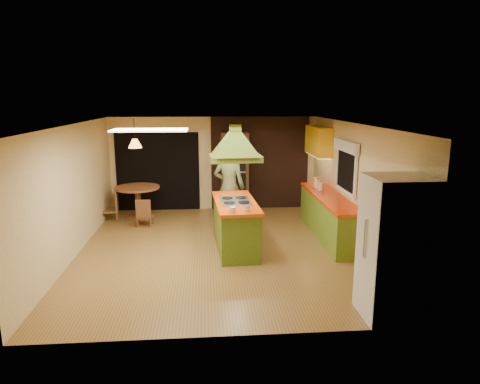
{
  "coord_description": "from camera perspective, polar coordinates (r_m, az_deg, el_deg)",
  "views": [
    {
      "loc": [
        -0.21,
        -8.2,
        3.0
      ],
      "look_at": [
        0.46,
        0.1,
        1.15
      ],
      "focal_mm": 32.0,
      "sensor_mm": 36.0,
      "label": 1
    }
  ],
  "objects": [
    {
      "name": "pendant_lamp",
      "position": [
        10.8,
        -13.82,
        6.31
      ],
      "size": [
        0.41,
        0.41,
        0.22
      ],
      "primitive_type": "cone",
      "rotation": [
        0.0,
        0.0,
        -0.26
      ],
      "color": "#FF9E3F",
      "rests_on": "ceiling_plane"
    },
    {
      "name": "range_hood",
      "position": [
        8.26,
        -0.64,
        7.33
      ],
      "size": [
        1.02,
        0.76,
        0.79
      ],
      "rotation": [
        0.0,
        0.0,
        0.06
      ],
      "color": "#556B1A",
      "rests_on": "ceiling_plane"
    },
    {
      "name": "fluor_panel",
      "position": [
        7.08,
        -11.92,
        8.09
      ],
      "size": [
        1.2,
        0.6,
        0.03
      ],
      "primitive_type": "cube",
      "color": "white",
      "rests_on": "ceiling_plane"
    },
    {
      "name": "wall_oven",
      "position": [
        11.34,
        -0.75,
        2.66
      ],
      "size": [
        0.72,
        0.63,
        2.12
      ],
      "rotation": [
        0.0,
        0.0,
        0.04
      ],
      "color": "#4A3017",
      "rests_on": "ground"
    },
    {
      "name": "brick_panel",
      "position": [
        11.66,
        2.66,
        3.86
      ],
      "size": [
        2.64,
        0.03,
        2.5
      ],
      "primitive_type": "cube",
      "color": "#381E14",
      "rests_on": "ground"
    },
    {
      "name": "canister_medium",
      "position": [
        10.2,
        10.33,
        1.1
      ],
      "size": [
        0.18,
        0.18,
        0.19
      ],
      "primitive_type": "cylinder",
      "rotation": [
        0.0,
        0.0,
        -0.38
      ],
      "color": "#FCECCB",
      "rests_on": "right_counter"
    },
    {
      "name": "upper_cabinets",
      "position": [
        10.82,
        10.4,
        6.74
      ],
      "size": [
        0.34,
        1.4,
        0.7
      ],
      "primitive_type": "cube",
      "color": "yellow",
      "rests_on": "room_walls"
    },
    {
      "name": "chair_near",
      "position": [
        10.41,
        -12.57,
        -2.62
      ],
      "size": [
        0.39,
        0.39,
        0.67
      ],
      "primitive_type": null,
      "rotation": [
        0.0,
        0.0,
        3.07
      ],
      "color": "brown",
      "rests_on": "ground"
    },
    {
      "name": "room_walls",
      "position": [
        8.39,
        -3.05,
        0.46
      ],
      "size": [
        5.5,
        6.5,
        6.5
      ],
      "color": "beige",
      "rests_on": "ground"
    },
    {
      "name": "refrigerator",
      "position": [
        6.22,
        19.96,
        -7.07
      ],
      "size": [
        0.82,
        0.77,
        1.99
      ],
      "primitive_type": "cube",
      "rotation": [
        0.0,
        0.0,
        0.0
      ],
      "color": "silver",
      "rests_on": "ground"
    },
    {
      "name": "canister_large",
      "position": [
        10.32,
        10.16,
        1.29
      ],
      "size": [
        0.19,
        0.19,
        0.22
      ],
      "primitive_type": "cylinder",
      "rotation": [
        0.0,
        0.0,
        -0.34
      ],
      "color": "beige",
      "rests_on": "right_counter"
    },
    {
      "name": "man",
      "position": [
        9.77,
        -1.46,
        0.63
      ],
      "size": [
        0.84,
        0.68,
        1.98
      ],
      "primitive_type": "imported",
      "rotation": [
        0.0,
        0.0,
        2.81
      ],
      "color": "#4D522B",
      "rests_on": "ground"
    },
    {
      "name": "kitchen_island",
      "position": [
        8.6,
        -0.61,
        -4.4
      ],
      "size": [
        0.9,
        2.02,
        1.0
      ],
      "rotation": [
        0.0,
        0.0,
        0.05
      ],
      "color": "#53701C",
      "rests_on": "ground"
    },
    {
      "name": "ceiling_plane",
      "position": [
        8.22,
        -3.15,
        9.01
      ],
      "size": [
        6.5,
        6.5,
        0.0
      ],
      "primitive_type": "plane",
      "rotation": [
        3.14,
        0.0,
        0.0
      ],
      "color": "silver",
      "rests_on": "room_walls"
    },
    {
      "name": "ground",
      "position": [
        8.73,
        -2.96,
        -7.59
      ],
      "size": [
        6.5,
        6.5,
        0.0
      ],
      "primitive_type": "plane",
      "color": "olive",
      "rests_on": "ground"
    },
    {
      "name": "chair_left",
      "position": [
        11.09,
        -17.07,
        -1.67
      ],
      "size": [
        0.47,
        0.47,
        0.78
      ],
      "primitive_type": null,
      "rotation": [
        0.0,
        0.0,
        -1.46
      ],
      "color": "brown",
      "rests_on": "ground"
    },
    {
      "name": "right_counter",
      "position": [
        9.54,
        11.8,
        -3.18
      ],
      "size": [
        0.62,
        3.05,
        0.92
      ],
      "color": "olive",
      "rests_on": "ground"
    },
    {
      "name": "canister_small",
      "position": [
        9.93,
        10.75,
        0.72
      ],
      "size": [
        0.16,
        0.16,
        0.18
      ],
      "primitive_type": "cylinder",
      "rotation": [
        0.0,
        0.0,
        0.23
      ],
      "color": "beige",
      "rests_on": "right_counter"
    },
    {
      "name": "window_right",
      "position": [
        9.16,
        14.0,
        4.44
      ],
      "size": [
        0.12,
        1.35,
        1.06
      ],
      "color": "black",
      "rests_on": "room_walls"
    },
    {
      "name": "dining_table",
      "position": [
        11.01,
        -13.47,
        -0.53
      ],
      "size": [
        1.1,
        1.1,
        0.82
      ],
      "rotation": [
        0.0,
        0.0,
        0.05
      ],
      "color": "brown",
      "rests_on": "ground"
    },
    {
      "name": "nook_opening",
      "position": [
        11.67,
        -10.88,
        2.66
      ],
      "size": [
        2.2,
        0.03,
        2.1
      ],
      "primitive_type": "cube",
      "color": "black",
      "rests_on": "ground"
    }
  ]
}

